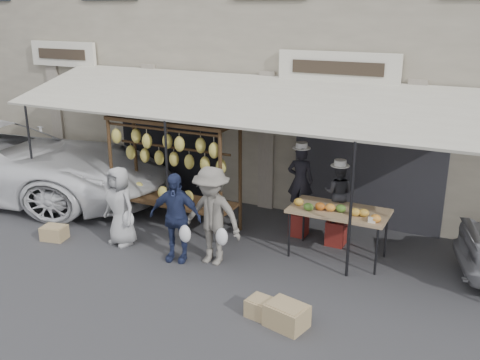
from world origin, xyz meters
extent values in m
plane|color=#2D2D30|center=(0.00, 0.00, 0.00)|extent=(90.00, 90.00, 0.00)
cube|color=#A59B85|center=(0.00, 6.50, 3.50)|extent=(24.00, 6.00, 7.00)
cube|color=#232328|center=(2.20, 3.46, 1.25)|extent=(3.00, 0.10, 2.50)
cube|color=black|center=(-2.50, 3.46, 1.25)|extent=(2.60, 0.10, 2.50)
cube|color=silver|center=(1.50, 3.40, 3.15)|extent=(2.40, 0.10, 0.60)
cube|color=silver|center=(-5.50, 3.40, 3.15)|extent=(2.00, 0.10, 0.60)
cube|color=beige|center=(0.00, 2.30, 2.60)|extent=(10.00, 2.34, 0.63)
cylinder|color=black|center=(-4.50, 1.15, 1.15)|extent=(0.05, 0.05, 2.30)
cylinder|color=black|center=(-1.00, 1.15, 1.15)|extent=(0.05, 0.05, 2.30)
cylinder|color=black|center=(2.50, 1.15, 1.15)|extent=(0.05, 0.05, 2.30)
cylinder|color=black|center=(-2.44, 1.28, 1.10)|extent=(0.07, 0.07, 2.20)
cylinder|color=black|center=(0.06, 1.28, 1.10)|extent=(0.07, 0.07, 2.20)
cylinder|color=black|center=(-2.44, 2.08, 1.10)|extent=(0.07, 0.07, 2.20)
cylinder|color=black|center=(0.06, 2.08, 1.10)|extent=(0.07, 0.07, 2.20)
cube|color=black|center=(-1.19, 1.68, 2.20)|extent=(2.60, 0.90, 0.07)
cylinder|color=black|center=(-1.19, 1.33, 2.08)|extent=(2.50, 0.05, 0.05)
cylinder|color=black|center=(-1.19, 2.03, 2.08)|extent=(2.50, 0.05, 0.05)
cylinder|color=black|center=(-1.19, 1.68, 1.65)|extent=(2.50, 0.05, 0.05)
cube|color=black|center=(-1.19, 1.68, 0.55)|extent=(2.50, 0.80, 0.05)
ellipsoid|color=#D0C94D|center=(-2.29, 1.33, 1.84)|extent=(0.20, 0.18, 0.30)
ellipsoid|color=#D0C94D|center=(-1.92, 1.48, 1.85)|extent=(0.20, 0.18, 0.30)
ellipsoid|color=#D0C94D|center=(-1.56, 1.33, 1.82)|extent=(0.20, 0.18, 0.30)
ellipsoid|color=#D0C94D|center=(-1.19, 1.48, 1.83)|extent=(0.20, 0.18, 0.30)
ellipsoid|color=#D0C94D|center=(-0.82, 1.33, 1.84)|extent=(0.20, 0.18, 0.30)
ellipsoid|color=#D0C94D|center=(-0.46, 1.48, 1.82)|extent=(0.20, 0.18, 0.30)
ellipsoid|color=#D0C94D|center=(-0.09, 1.33, 1.81)|extent=(0.20, 0.18, 0.30)
ellipsoid|color=#D0C94D|center=(-2.24, 1.68, 1.43)|extent=(0.20, 0.18, 0.30)
ellipsoid|color=#D0C94D|center=(-1.89, 1.68, 1.41)|extent=(0.20, 0.18, 0.30)
ellipsoid|color=#D0C94D|center=(-1.54, 1.68, 1.40)|extent=(0.20, 0.18, 0.30)
ellipsoid|color=#D0C94D|center=(-1.19, 1.68, 1.42)|extent=(0.20, 0.18, 0.30)
ellipsoid|color=#D0C94D|center=(-0.84, 1.68, 1.41)|extent=(0.20, 0.18, 0.30)
ellipsoid|color=#D0C94D|center=(-0.49, 1.68, 1.41)|extent=(0.20, 0.18, 0.30)
ellipsoid|color=#D0C94D|center=(-0.14, 1.68, 1.40)|extent=(0.20, 0.18, 0.30)
cube|color=tan|center=(2.14, 1.78, 0.88)|extent=(1.70, 0.90, 0.05)
cylinder|color=black|center=(1.37, 1.41, 0.42)|extent=(0.04, 0.04, 0.85)
cylinder|color=black|center=(2.91, 1.41, 0.42)|extent=(0.04, 0.04, 0.85)
cylinder|color=black|center=(1.37, 2.15, 0.42)|extent=(0.04, 0.04, 0.85)
cylinder|color=black|center=(2.91, 2.15, 0.42)|extent=(0.04, 0.04, 0.85)
ellipsoid|color=gold|center=(1.44, 1.65, 0.97)|extent=(0.18, 0.14, 0.14)
ellipsoid|color=#477226|center=(1.67, 1.50, 0.97)|extent=(0.18, 0.14, 0.14)
ellipsoid|color=#B25919|center=(1.85, 1.61, 0.97)|extent=(0.18, 0.14, 0.14)
ellipsoid|color=orange|center=(2.02, 1.64, 0.97)|extent=(0.18, 0.14, 0.14)
ellipsoid|color=#477226|center=(2.20, 1.67, 0.97)|extent=(0.18, 0.14, 0.14)
ellipsoid|color=gold|center=(2.46, 1.61, 0.97)|extent=(0.18, 0.14, 0.14)
ellipsoid|color=gold|center=(2.60, 1.64, 0.97)|extent=(0.18, 0.14, 0.14)
ellipsoid|color=orange|center=(2.84, 1.48, 0.97)|extent=(0.18, 0.14, 0.14)
imported|color=black|center=(1.20, 2.37, 1.12)|extent=(0.55, 0.43, 1.34)
imported|color=#2B2C30|center=(1.97, 2.27, 1.03)|extent=(0.58, 0.47, 1.10)
imported|color=#9B9B9B|center=(-1.65, 0.52, 0.75)|extent=(0.82, 0.63, 1.50)
imported|color=navy|center=(-0.37, 0.42, 0.80)|extent=(1.00, 0.58, 1.60)
imported|color=slate|center=(0.26, 0.59, 0.87)|extent=(1.13, 0.66, 1.74)
cube|color=maroon|center=(1.20, 2.37, 0.22)|extent=(0.39, 0.39, 0.45)
cube|color=maroon|center=(1.97, 2.27, 0.24)|extent=(0.41, 0.41, 0.48)
cube|color=tan|center=(1.76, -0.59, 0.13)|extent=(0.49, 0.40, 0.27)
cube|color=tan|center=(2.15, -0.66, 0.17)|extent=(0.63, 0.53, 0.33)
cube|color=tan|center=(-2.93, 0.08, 0.13)|extent=(0.51, 0.42, 0.27)
camera|label=1|loc=(4.47, -6.76, 4.27)|focal=40.00mm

